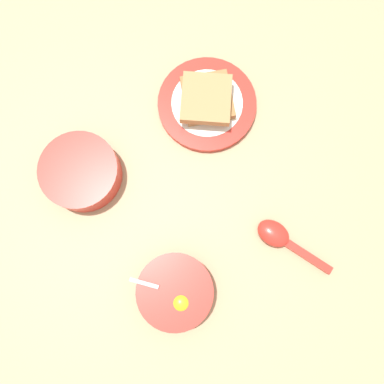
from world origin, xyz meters
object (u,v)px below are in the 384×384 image
Objects in this scene: toast_sandwich at (207,98)px; toast_plate at (207,104)px; egg_bowl at (175,291)px; soup_spoon at (280,238)px; congee_bowl at (81,172)px.

toast_plate is at bearing -120.71° from toast_sandwich.
soup_spoon is at bearing -89.66° from egg_bowl.
egg_bowl is at bearing 90.34° from soup_spoon.
egg_bowl is 0.38m from toast_plate.
toast_plate is at bearing 0.59° from soup_spoon.
congee_bowl is at bearing 95.25° from toast_sandwich.
egg_bowl reaches higher than congee_bowl.
toast_sandwich reaches higher than congee_bowl.
toast_sandwich is at bearing -35.25° from egg_bowl.
soup_spoon is (0.00, -0.22, -0.01)m from egg_bowl.
soup_spoon reaches higher than toast_plate.
toast_sandwich is (0.31, -0.22, 0.01)m from egg_bowl.
soup_spoon is at bearing -179.19° from toast_sandwich.
congee_bowl is at bearing 45.86° from soup_spoon.
egg_bowl is 0.69× the size of toast_plate.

